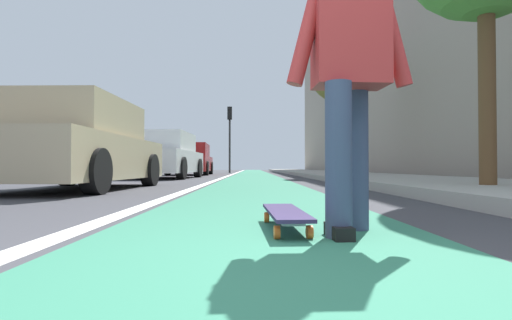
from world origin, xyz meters
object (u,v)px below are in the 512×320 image
skater_person (349,66)px  parked_car_near (78,147)px  parked_car_mid (163,156)px  street_tree_mid (338,77)px  traffic_light (230,127)px  parked_car_far (191,160)px  skateboard (285,214)px

skater_person → parked_car_near: skater_person is taller
skater_person → parked_car_mid: skater_person is taller
street_tree_mid → traffic_light: bearing=23.4°
traffic_light → parked_car_near: bearing=175.3°
skater_person → parked_car_far: skater_person is taller
skater_person → traffic_light: (22.20, 1.97, 1.93)m
skater_person → parked_car_far: bearing=11.9°
skater_person → street_tree_mid: size_ratio=0.35×
parked_car_near → street_tree_mid: (7.48, -5.96, 2.91)m
skater_person → parked_car_mid: size_ratio=0.38×
parked_car_near → parked_car_far: 12.24m
skater_person → street_tree_mid: street_tree_mid is taller
skateboard → traffic_light: (22.05, 1.62, 2.78)m
skateboard → traffic_light: bearing=4.2°
skateboard → parked_car_mid: parked_car_mid is taller
parked_car_mid → parked_car_far: parked_car_mid is taller
skateboard → parked_car_far: parked_car_far is taller
parked_car_near → traffic_light: (17.88, -1.47, 2.17)m
skateboard → skater_person: 0.92m
parked_car_near → parked_car_far: (12.24, 0.07, 0.01)m
street_tree_mid → parked_car_near: bearing=141.4°
traffic_light → skater_person: bearing=-174.9°
skater_person → street_tree_mid: bearing=-12.1°
parked_car_far → street_tree_mid: bearing=-128.3°
skateboard → traffic_light: traffic_light is taller
parked_car_mid → skater_person: bearing=-162.0°
parked_car_mid → parked_car_far: 5.82m
parked_car_near → skateboard: bearing=-143.5°
skateboard → parked_car_near: size_ratio=0.21×
skateboard → street_tree_mid: 12.51m
skater_person → parked_car_far: (16.56, 3.50, -0.22)m
parked_car_far → parked_car_mid: bearing=-179.8°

